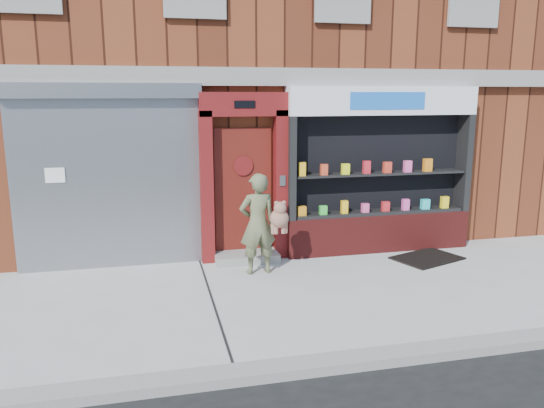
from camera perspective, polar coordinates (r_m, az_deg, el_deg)
name	(u,v)px	position (r m, az deg, el deg)	size (l,w,h in m)	color
ground	(317,292)	(7.95, 4.91, -9.45)	(80.00, 80.00, 0.00)	#9E9E99
curb	(379,358)	(6.10, 11.43, -15.94)	(60.00, 0.30, 0.12)	gray
building	(243,45)	(13.28, -3.15, 16.67)	(12.00, 8.16, 8.00)	#512212
shutter_bay	(107,166)	(9.06, -17.32, 3.94)	(3.10, 0.30, 3.04)	gray
red_door_bay	(244,177)	(9.14, -3.03, 2.87)	(1.52, 0.58, 2.90)	#580F10
pharmacy_bay	(379,178)	(9.86, 11.47, 2.81)	(3.50, 0.41, 3.00)	maroon
woman	(260,223)	(8.50, -1.34, -2.08)	(0.79, 0.52, 1.65)	#5C603F
doormat	(427,258)	(9.83, 16.34, -5.61)	(1.14, 0.80, 0.03)	black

